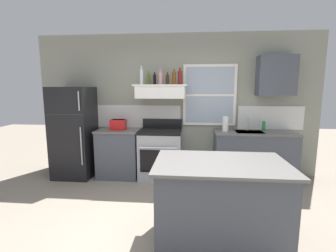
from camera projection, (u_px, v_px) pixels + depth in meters
The scene contains 20 objects.
ground_plane at pixel (163, 238), 2.74m from camera, with size 16.00×16.00×0.00m, color gray.
back_wall at pixel (177, 105), 4.71m from camera, with size 5.40×0.11×2.70m.
refrigerator at pixel (74, 132), 4.59m from camera, with size 0.70×0.72×1.70m.
counter_left_of_stove at pixel (119, 153), 4.63m from camera, with size 0.79×0.63×0.91m.
toaster at pixel (118, 124), 4.54m from camera, with size 0.30×0.20×0.19m.
stove_range at pixel (161, 154), 4.52m from camera, with size 0.76×0.69×1.09m.
range_hood_shelf at pixel (161, 91), 4.44m from camera, with size 0.96×0.52×0.24m.
bottle_clear_tall at pixel (142, 77), 4.40m from camera, with size 0.06×0.06×0.34m.
bottle_olive_oil_square at pixel (148, 79), 4.48m from camera, with size 0.06×0.06×0.25m.
bottle_balsamic_dark at pixel (155, 79), 4.47m from camera, with size 0.06×0.06×0.23m.
bottle_rose_pink at pixel (161, 78), 4.37m from camera, with size 0.07×0.07×0.29m.
bottle_brown_stout at pixel (167, 79), 4.36m from camera, with size 0.06×0.06×0.22m.
bottle_amber_wine at pixel (174, 78), 4.38m from camera, with size 0.07×0.07×0.28m.
bottle_red_label_wine at pixel (180, 78), 4.39m from camera, with size 0.07×0.07×0.30m.
counter_right_with_sink at pixel (253, 156), 4.40m from camera, with size 1.43×0.63×0.91m.
sink_faucet at pixel (248, 121), 4.41m from camera, with size 0.03×0.17×0.28m.
paper_towel_roll at pixel (226, 124), 4.36m from camera, with size 0.11×0.11×0.27m, color white.
dish_soap_bottle at pixel (264, 126), 4.40m from camera, with size 0.06×0.06×0.18m, color #268C3F.
kitchen_island at pixel (220, 202), 2.62m from camera, with size 1.40×0.90×0.91m.
upper_cabinet_right at pixel (276, 76), 4.29m from camera, with size 0.64×0.32×0.70m.
Camera 1 is at (0.29, -2.49, 1.68)m, focal length 25.85 mm.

